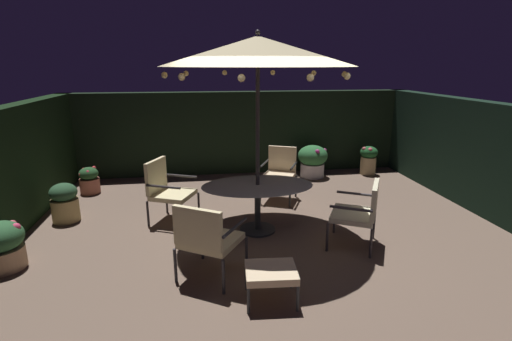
{
  "coord_description": "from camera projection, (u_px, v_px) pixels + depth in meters",
  "views": [
    {
      "loc": [
        -0.95,
        -4.91,
        2.42
      ],
      "look_at": [
        -0.14,
        0.49,
        0.89
      ],
      "focal_mm": 26.92,
      "sensor_mm": 36.0,
      "label": 1
    }
  ],
  "objects": [
    {
      "name": "ground_plane",
      "position": [
        271.0,
        240.0,
        5.47
      ],
      "size": [
        7.69,
        7.52,
        0.02
      ],
      "primitive_type": "cube",
      "color": "brown"
    },
    {
      "name": "hedge_backdrop_rear",
      "position": [
        241.0,
        133.0,
        8.66
      ],
      "size": [
        7.69,
        0.3,
        1.83
      ],
      "primitive_type": "cube",
      "color": "black",
      "rests_on": "ground_plane"
    },
    {
      "name": "patio_dining_table",
      "position": [
        258.0,
        193.0,
        5.6
      ],
      "size": [
        1.63,
        1.08,
        0.72
      ],
      "color": "#2B3133",
      "rests_on": "ground_plane"
    },
    {
      "name": "patio_umbrella",
      "position": [
        258.0,
        52.0,
        5.07
      ],
      "size": [
        2.62,
        2.62,
        2.84
      ],
      "color": "#2F2B2F",
      "rests_on": "ground_plane"
    },
    {
      "name": "patio_chair_north",
      "position": [
        360.0,
        210.0,
        5.14
      ],
      "size": [
        0.82,
        0.84,
        0.91
      ],
      "color": "#322E33",
      "rests_on": "ground_plane"
    },
    {
      "name": "patio_chair_northeast",
      "position": [
        280.0,
        170.0,
        6.97
      ],
      "size": [
        0.76,
        0.77,
        0.95
      ],
      "color": "#2C2E2D",
      "rests_on": "ground_plane"
    },
    {
      "name": "patio_chair_east",
      "position": [
        167.0,
        187.0,
        6.0
      ],
      "size": [
        0.81,
        0.81,
        0.98
      ],
      "color": "#2E2A2C",
      "rests_on": "ground_plane"
    },
    {
      "name": "patio_chair_southeast",
      "position": [
        206.0,
        237.0,
        4.32
      ],
      "size": [
        0.87,
        0.86,
        0.94
      ],
      "color": "#2D2C32",
      "rests_on": "ground_plane"
    },
    {
      "name": "ottoman_footrest",
      "position": [
        271.0,
        273.0,
        3.98
      ],
      "size": [
        0.56,
        0.49,
        0.37
      ],
      "color": "#2C2F32",
      "rests_on": "ground_plane"
    },
    {
      "name": "potted_plant_right_far",
      "position": [
        89.0,
        180.0,
        7.36
      ],
      "size": [
        0.37,
        0.37,
        0.51
      ],
      "color": "#AE624E",
      "rests_on": "ground_plane"
    },
    {
      "name": "potted_plant_right_near",
      "position": [
        313.0,
        160.0,
        8.39
      ],
      "size": [
        0.64,
        0.64,
        0.7
      ],
      "color": "silver",
      "rests_on": "ground_plane"
    },
    {
      "name": "potted_plant_front_corner",
      "position": [
        2.0,
        245.0,
        4.62
      ],
      "size": [
        0.52,
        0.52,
        0.6
      ],
      "color": "tan",
      "rests_on": "ground_plane"
    },
    {
      "name": "potted_plant_left_near",
      "position": [
        369.0,
        159.0,
        8.6
      ],
      "size": [
        0.39,
        0.39,
        0.64
      ],
      "color": "tan",
      "rests_on": "ground_plane"
    },
    {
      "name": "potted_plant_back_left",
      "position": [
        64.0,
        202.0,
        6.03
      ],
      "size": [
        0.41,
        0.41,
        0.62
      ],
      "color": "tan",
      "rests_on": "ground_plane"
    }
  ]
}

